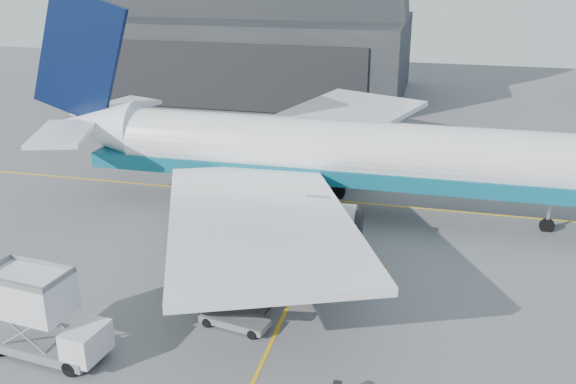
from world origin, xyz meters
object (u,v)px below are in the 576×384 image
(catering_truck, at_px, (41,316))
(pushback_tug, at_px, (241,292))
(airliner, at_px, (325,153))
(belt_loader_a, at_px, (234,319))

(catering_truck, relative_size, pushback_tug, 1.49)
(catering_truck, bearing_deg, pushback_tug, 48.43)
(airliner, height_order, belt_loader_a, airliner)
(airliner, relative_size, belt_loader_a, 11.70)
(catering_truck, height_order, belt_loader_a, catering_truck)
(pushback_tug, relative_size, belt_loader_a, 1.06)
(belt_loader_a, bearing_deg, airliner, 95.34)
(airliner, xyz_separation_m, pushback_tug, (-2.41, -16.98, -4.69))
(airliner, relative_size, catering_truck, 7.36)
(airliner, xyz_separation_m, belt_loader_a, (-1.99, -19.90, -4.92))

